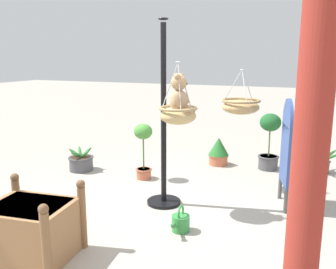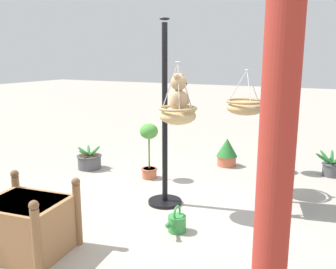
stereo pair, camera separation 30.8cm
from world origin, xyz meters
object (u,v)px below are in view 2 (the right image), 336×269
(potted_plant_conical_shrub, at_px, (89,160))
(display_pole_central, at_px, (165,150))
(teddy_bear, at_px, (180,97))
(greenhouse_pillar_right, at_px, (276,160))
(watering_can, at_px, (177,223))
(potted_plant_small_succulent, at_px, (332,167))
(hanging_basket_left_high, at_px, (246,107))
(potted_plant_trailing_ivy, at_px, (227,152))
(hanging_basket_with_teddy, at_px, (178,114))
(potted_plant_tall_leafy, at_px, (278,142))
(potted_plant_broad_leaf, at_px, (149,147))
(display_sign_board, at_px, (290,145))
(wooden_planter_box, at_px, (26,225))

(potted_plant_conical_shrub, bearing_deg, display_pole_central, 67.27)
(teddy_bear, relative_size, potted_plant_conical_shrub, 1.07)
(greenhouse_pillar_right, bearing_deg, display_pole_central, -141.87)
(display_pole_central, distance_m, watering_can, 1.02)
(watering_can, bearing_deg, potted_plant_small_succulent, 153.71)
(teddy_bear, distance_m, hanging_basket_left_high, 1.23)
(display_pole_central, xyz_separation_m, potted_plant_trailing_ivy, (-2.00, 0.21, -0.47))
(hanging_basket_left_high, height_order, watering_can, hanging_basket_left_high)
(hanging_basket_with_teddy, relative_size, hanging_basket_left_high, 1.18)
(potted_plant_small_succulent, bearing_deg, teddy_bear, -34.52)
(hanging_basket_with_teddy, bearing_deg, potted_plant_tall_leafy, 159.78)
(potted_plant_small_succulent, bearing_deg, potted_plant_broad_leaf, -61.32)
(potted_plant_trailing_ivy, height_order, display_sign_board, display_sign_board)
(greenhouse_pillar_right, relative_size, watering_can, 8.26)
(hanging_basket_with_teddy, distance_m, teddy_bear, 0.21)
(wooden_planter_box, bearing_deg, potted_plant_tall_leafy, 155.60)
(potted_plant_small_succulent, relative_size, watering_can, 1.55)
(potted_plant_small_succulent, bearing_deg, display_sign_board, -14.83)
(display_pole_central, bearing_deg, watering_can, 36.16)
(teddy_bear, height_order, potted_plant_trailing_ivy, teddy_bear)
(watering_can, bearing_deg, teddy_bear, -157.81)
(teddy_bear, bearing_deg, potted_plant_tall_leafy, 160.31)
(watering_can, bearing_deg, potted_plant_conical_shrub, -121.53)
(potted_plant_trailing_ivy, distance_m, watering_can, 2.67)
(display_pole_central, xyz_separation_m, hanging_basket_with_teddy, (0.15, 0.25, 0.50))
(teddy_bear, relative_size, hanging_basket_left_high, 0.77)
(potted_plant_broad_leaf, relative_size, display_sign_board, 0.63)
(teddy_bear, xyz_separation_m, wooden_planter_box, (1.56, -0.92, -1.14))
(display_pole_central, xyz_separation_m, potted_plant_conical_shrub, (-0.78, -1.86, -0.57))
(potted_plant_small_succulent, height_order, potted_plant_broad_leaf, potted_plant_broad_leaf)
(potted_plant_conical_shrub, distance_m, potted_plant_trailing_ivy, 2.40)
(potted_plant_conical_shrub, distance_m, potted_plant_broad_leaf, 1.23)
(potted_plant_small_succulent, relative_size, display_sign_board, 0.39)
(display_sign_board, bearing_deg, teddy_bear, -60.07)
(wooden_planter_box, bearing_deg, hanging_basket_with_teddy, 150.12)
(hanging_basket_left_high, distance_m, watering_can, 1.98)
(hanging_basket_with_teddy, distance_m, display_sign_board, 1.43)
(hanging_basket_left_high, height_order, wooden_planter_box, hanging_basket_left_high)
(potted_plant_conical_shrub, relative_size, potted_plant_trailing_ivy, 0.91)
(potted_plant_conical_shrub, bearing_deg, hanging_basket_with_teddy, 66.23)
(wooden_planter_box, xyz_separation_m, potted_plant_tall_leafy, (-3.77, 1.71, 0.21))
(potted_plant_broad_leaf, height_order, watering_can, potted_plant_broad_leaf)
(hanging_basket_with_teddy, height_order, hanging_basket_left_high, hanging_basket_with_teddy)
(greenhouse_pillar_right, xyz_separation_m, display_sign_board, (-2.78, -0.32, -0.57))
(hanging_basket_left_high, distance_m, potted_plant_broad_leaf, 1.63)
(hanging_basket_with_teddy, height_order, potted_plant_small_succulent, hanging_basket_with_teddy)
(hanging_basket_left_high, distance_m, potted_plant_small_succulent, 1.99)
(display_sign_board, distance_m, watering_can, 1.70)
(greenhouse_pillar_right, distance_m, watering_can, 2.42)
(potted_plant_tall_leafy, distance_m, potted_plant_conical_shrub, 3.21)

